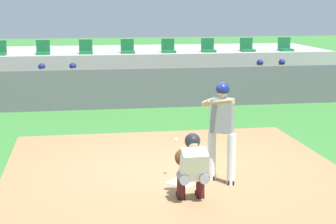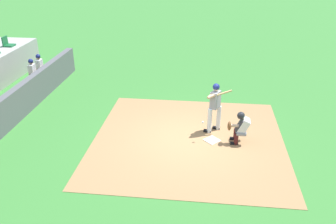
{
  "view_description": "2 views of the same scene",
  "coord_description": "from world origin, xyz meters",
  "px_view_note": "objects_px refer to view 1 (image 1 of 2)",
  "views": [
    {
      "loc": [
        -1.77,
        -10.0,
        3.16
      ],
      "look_at": [
        0.0,
        0.7,
        1.0
      ],
      "focal_mm": 59.34,
      "sensor_mm": 36.0,
      "label": 1
    },
    {
      "loc": [
        -10.48,
        -0.51,
        6.07
      ],
      "look_at": [
        0.0,
        0.7,
        1.0
      ],
      "focal_mm": 37.89,
      "sensor_mm": 36.0,
      "label": 2
    }
  ],
  "objects_px": {
    "home_plate": "(182,182)",
    "dugout_player_2": "(261,79)",
    "stadium_seat_4": "(128,49)",
    "batter_at_plate": "(221,126)",
    "dugout_player_1": "(73,83)",
    "stadium_seat_5": "(168,49)",
    "stadium_seat_8": "(285,47)",
    "dugout_player_0": "(42,84)",
    "dugout_player_3": "(283,78)",
    "stadium_seat_7": "(247,48)",
    "stadium_seat_3": "(86,50)",
    "stadium_seat_2": "(43,50)",
    "stadium_seat_6": "(208,48)",
    "catcher_crouched": "(192,165)"
  },
  "relations": [
    {
      "from": "dugout_player_2",
      "to": "dugout_player_3",
      "type": "distance_m",
      "value": 0.76
    },
    {
      "from": "stadium_seat_5",
      "to": "dugout_player_1",
      "type": "bearing_deg",
      "value": -148.62
    },
    {
      "from": "home_plate",
      "to": "dugout_player_3",
      "type": "xyz_separation_m",
      "value": [
        4.94,
        8.14,
        0.65
      ]
    },
    {
      "from": "home_plate",
      "to": "stadium_seat_4",
      "type": "distance_m",
      "value": 10.29
    },
    {
      "from": "dugout_player_3",
      "to": "stadium_seat_4",
      "type": "bearing_deg",
      "value": 157.63
    },
    {
      "from": "home_plate",
      "to": "stadium_seat_7",
      "type": "relative_size",
      "value": 0.92
    },
    {
      "from": "home_plate",
      "to": "batter_at_plate",
      "type": "bearing_deg",
      "value": -3.61
    },
    {
      "from": "stadium_seat_5",
      "to": "stadium_seat_6",
      "type": "height_order",
      "value": "same"
    },
    {
      "from": "batter_at_plate",
      "to": "stadium_seat_6",
      "type": "distance_m",
      "value": 10.47
    },
    {
      "from": "dugout_player_3",
      "to": "stadium_seat_8",
      "type": "relative_size",
      "value": 2.71
    },
    {
      "from": "home_plate",
      "to": "dugout_player_2",
      "type": "distance_m",
      "value": 9.18
    },
    {
      "from": "dugout_player_2",
      "to": "dugout_player_3",
      "type": "relative_size",
      "value": 1.0
    },
    {
      "from": "dugout_player_3",
      "to": "stadium_seat_3",
      "type": "xyz_separation_m",
      "value": [
        -6.39,
        2.03,
        0.86
      ]
    },
    {
      "from": "dugout_player_2",
      "to": "stadium_seat_7",
      "type": "bearing_deg",
      "value": 85.85
    },
    {
      "from": "dugout_player_0",
      "to": "dugout_player_3",
      "type": "xyz_separation_m",
      "value": [
        7.79,
        0.0,
        0.0
      ]
    },
    {
      "from": "dugout_player_2",
      "to": "stadium_seat_6",
      "type": "relative_size",
      "value": 2.71
    },
    {
      "from": "stadium_seat_2",
      "to": "stadium_seat_3",
      "type": "height_order",
      "value": "same"
    },
    {
      "from": "stadium_seat_4",
      "to": "stadium_seat_7",
      "type": "xyz_separation_m",
      "value": [
        4.33,
        0.0,
        0.0
      ]
    },
    {
      "from": "stadium_seat_5",
      "to": "stadium_seat_2",
      "type": "bearing_deg",
      "value": 180.0
    },
    {
      "from": "dugout_player_1",
      "to": "stadium_seat_4",
      "type": "xyz_separation_m",
      "value": [
        1.89,
        2.03,
        0.86
      ]
    },
    {
      "from": "stadium_seat_6",
      "to": "stadium_seat_7",
      "type": "distance_m",
      "value": 1.44
    },
    {
      "from": "dugout_player_1",
      "to": "stadium_seat_7",
      "type": "relative_size",
      "value": 2.71
    },
    {
      "from": "stadium_seat_2",
      "to": "stadium_seat_8",
      "type": "relative_size",
      "value": 1.0
    },
    {
      "from": "stadium_seat_5",
      "to": "dugout_player_2",
      "type": "bearing_deg",
      "value": -36.59
    },
    {
      "from": "stadium_seat_8",
      "to": "dugout_player_1",
      "type": "bearing_deg",
      "value": -165.14
    },
    {
      "from": "dugout_player_0",
      "to": "dugout_player_2",
      "type": "relative_size",
      "value": 1.0
    },
    {
      "from": "stadium_seat_4",
      "to": "stadium_seat_8",
      "type": "distance_m",
      "value": 5.78
    },
    {
      "from": "dugout_player_3",
      "to": "stadium_seat_7",
      "type": "height_order",
      "value": "stadium_seat_7"
    },
    {
      "from": "dugout_player_2",
      "to": "stadium_seat_3",
      "type": "distance_m",
      "value": 6.05
    },
    {
      "from": "home_plate",
      "to": "stadium_seat_8",
      "type": "relative_size",
      "value": 0.92
    },
    {
      "from": "dugout_player_2",
      "to": "stadium_seat_2",
      "type": "relative_size",
      "value": 2.71
    },
    {
      "from": "batter_at_plate",
      "to": "catcher_crouched",
      "type": "relative_size",
      "value": 1.14
    },
    {
      "from": "dugout_player_3",
      "to": "stadium_seat_8",
      "type": "bearing_deg",
      "value": 67.72
    },
    {
      "from": "home_plate",
      "to": "dugout_player_1",
      "type": "distance_m",
      "value": 8.39
    },
    {
      "from": "stadium_seat_4",
      "to": "home_plate",
      "type": "bearing_deg",
      "value": -90.0
    },
    {
      "from": "stadium_seat_5",
      "to": "stadium_seat_8",
      "type": "bearing_deg",
      "value": 0.0
    },
    {
      "from": "dugout_player_2",
      "to": "stadium_seat_6",
      "type": "distance_m",
      "value": 2.56
    },
    {
      "from": "dugout_player_3",
      "to": "stadium_seat_4",
      "type": "distance_m",
      "value": 5.42
    },
    {
      "from": "dugout_player_2",
      "to": "stadium_seat_4",
      "type": "height_order",
      "value": "stadium_seat_4"
    },
    {
      "from": "dugout_player_2",
      "to": "stadium_seat_5",
      "type": "distance_m",
      "value": 3.52
    },
    {
      "from": "batter_at_plate",
      "to": "dugout_player_3",
      "type": "relative_size",
      "value": 1.39
    },
    {
      "from": "stadium_seat_7",
      "to": "stadium_seat_6",
      "type": "bearing_deg",
      "value": 180.0
    },
    {
      "from": "stadium_seat_3",
      "to": "stadium_seat_4",
      "type": "distance_m",
      "value": 1.44
    },
    {
      "from": "dugout_player_3",
      "to": "stadium_seat_7",
      "type": "bearing_deg",
      "value": 106.71
    },
    {
      "from": "dugout_player_2",
      "to": "stadium_seat_4",
      "type": "relative_size",
      "value": 2.71
    },
    {
      "from": "batter_at_plate",
      "to": "catcher_crouched",
      "type": "xyz_separation_m",
      "value": [
        -0.7,
        -0.83,
        -0.43
      ]
    },
    {
      "from": "dugout_player_1",
      "to": "stadium_seat_5",
      "type": "bearing_deg",
      "value": 31.38
    },
    {
      "from": "batter_at_plate",
      "to": "dugout_player_2",
      "type": "relative_size",
      "value": 1.39
    },
    {
      "from": "batter_at_plate",
      "to": "dugout_player_1",
      "type": "relative_size",
      "value": 1.39
    },
    {
      "from": "dugout_player_0",
      "to": "stadium_seat_2",
      "type": "bearing_deg",
      "value": 91.31
    }
  ]
}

